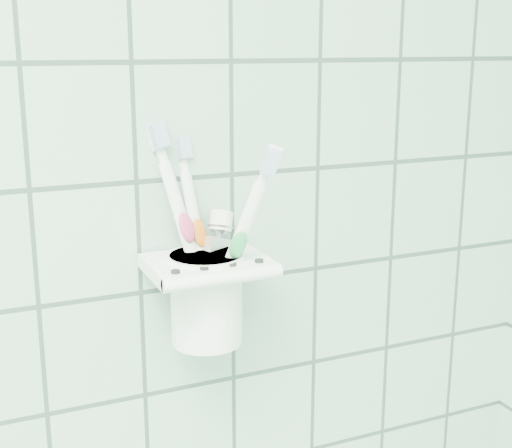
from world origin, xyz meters
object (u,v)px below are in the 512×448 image
holder_bracket (207,266)px  toothbrush_pink (214,228)px  toothbrush_blue (214,237)px  toothbrush_orange (203,229)px  toothpaste_tube (207,266)px  cup (206,295)px

holder_bracket → toothbrush_pink: toothbrush_pink is taller
toothbrush_pink → toothbrush_blue: toothbrush_pink is taller
holder_bracket → toothbrush_orange: (0.00, 0.01, 0.03)m
toothbrush_blue → toothpaste_tube: size_ratio=1.45×
toothbrush_pink → toothbrush_blue: 0.01m
holder_bracket → cup: (0.00, 0.00, -0.03)m
toothbrush_orange → toothpaste_tube: size_ratio=1.52×
holder_bracket → toothbrush_pink: 0.04m
holder_bracket → toothbrush_orange: 0.04m
cup → toothpaste_tube: (-0.00, -0.01, 0.03)m
holder_bracket → toothpaste_tube: bearing=-96.9°
toothpaste_tube → cup: bearing=59.3°
toothbrush_blue → toothbrush_pink: bearing=50.1°
cup → toothbrush_pink: (0.01, -0.00, 0.07)m
holder_bracket → toothpaste_tube: toothpaste_tube is taller
holder_bracket → cup: size_ratio=1.26×
toothbrush_pink → toothbrush_orange: toothbrush_pink is taller
toothbrush_pink → toothpaste_tube: size_ratio=1.58×
cup → toothbrush_blue: bearing=-35.7°
toothbrush_blue → toothbrush_orange: (-0.01, 0.02, 0.01)m
holder_bracket → toothbrush_orange: bearing=81.5°
cup → toothbrush_pink: 0.07m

